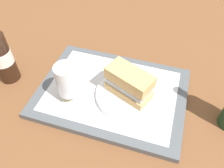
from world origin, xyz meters
TOP-DOWN VIEW (x-y plane):
  - ground_plane at (0.00, 0.00)m, footprint 3.00×3.00m
  - tray at (0.00, 0.00)m, footprint 0.44×0.32m
  - placemat at (0.00, 0.00)m, footprint 0.38×0.27m
  - plate at (-0.05, 0.01)m, footprint 0.19×0.19m
  - sandwich at (-0.05, 0.01)m, footprint 0.14×0.11m
  - beer_glass at (0.11, 0.06)m, footprint 0.06×0.06m

SIDE VIEW (x-z plane):
  - ground_plane at x=0.00m, z-range 0.00..0.00m
  - tray at x=0.00m, z-range 0.00..0.02m
  - placemat at x=0.00m, z-range 0.02..0.02m
  - plate at x=-0.05m, z-range 0.02..0.04m
  - sandwich at x=-0.05m, z-range 0.04..0.12m
  - beer_glass at x=0.11m, z-range 0.03..0.15m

